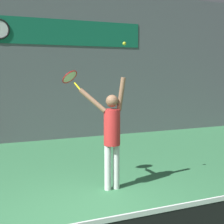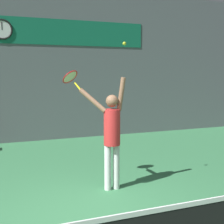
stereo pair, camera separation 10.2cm
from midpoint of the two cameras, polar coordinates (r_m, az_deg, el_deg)
name	(u,v)px [view 1 (the left image)]	position (r m, az deg, el deg)	size (l,w,h in m)	color
back_wall	(32,64)	(10.43, -14.62, 8.44)	(18.00, 0.10, 5.00)	slate
sponsor_banner	(32,31)	(10.45, -14.77, 14.17)	(7.48, 0.02, 0.83)	#146B4C
tennis_player	(112,132)	(5.89, -0.58, -3.67)	(0.84, 0.52, 2.15)	white
tennis_racket	(70,77)	(6.06, -8.13, 6.26)	(0.42, 0.42, 0.38)	yellow
tennis_ball	(124,44)	(5.83, 1.76, 12.40)	(0.07, 0.07, 0.07)	#CCDB2D
water_bottle	(110,137)	(10.38, -0.65, -4.50)	(0.09, 0.09, 0.28)	#262628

